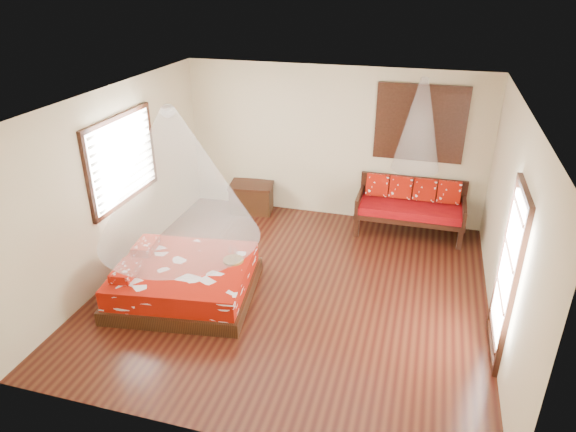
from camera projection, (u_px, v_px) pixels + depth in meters
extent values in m
cube|color=black|center=(293.00, 290.00, 7.57)|extent=(5.50, 5.50, 0.02)
cube|color=silver|center=(294.00, 100.00, 6.35)|extent=(5.50, 5.50, 0.02)
cube|color=beige|center=(115.00, 183.00, 7.64)|extent=(0.02, 5.50, 2.80)
cube|color=beige|center=(511.00, 228.00, 6.29)|extent=(0.02, 5.50, 2.80)
cube|color=beige|center=(333.00, 144.00, 9.36)|extent=(5.50, 0.02, 2.80)
cube|color=beige|center=(213.00, 325.00, 4.57)|extent=(5.50, 0.02, 2.80)
cube|color=black|center=(186.00, 289.00, 7.41)|extent=(2.15, 1.99, 0.20)
cube|color=#9A1104|center=(184.00, 274.00, 7.30)|extent=(2.03, 1.88, 0.30)
cube|color=#9A1104|center=(126.00, 271.00, 6.97)|extent=(0.34, 0.53, 0.13)
cube|color=#9A1104|center=(146.00, 246.00, 7.62)|extent=(0.34, 0.53, 0.13)
cube|color=black|center=(357.00, 225.00, 9.01)|extent=(0.08, 0.08, 0.42)
cube|color=black|center=(460.00, 238.00, 8.59)|extent=(0.08, 0.08, 0.42)
cube|color=black|center=(362.00, 209.00, 9.63)|extent=(0.08, 0.08, 0.42)
cube|color=black|center=(459.00, 220.00, 9.20)|extent=(0.08, 0.08, 0.42)
cube|color=black|center=(409.00, 214.00, 9.03)|extent=(1.86, 0.83, 0.08)
cube|color=maroon|center=(410.00, 208.00, 8.99)|extent=(1.80, 0.77, 0.14)
cube|color=black|center=(413.00, 191.00, 9.23)|extent=(1.86, 0.06, 0.55)
cube|color=black|center=(360.00, 200.00, 9.18)|extent=(0.06, 0.83, 0.30)
cube|color=black|center=(464.00, 212.00, 8.75)|extent=(0.06, 0.83, 0.30)
cube|color=#9A1104|center=(377.00, 185.00, 9.24)|extent=(0.39, 0.20, 0.41)
cube|color=#9A1104|center=(401.00, 188.00, 9.14)|extent=(0.39, 0.20, 0.41)
cube|color=#9A1104|center=(425.00, 190.00, 9.04)|extent=(0.39, 0.20, 0.41)
cube|color=#9A1104|center=(449.00, 193.00, 8.94)|extent=(0.39, 0.20, 0.41)
cube|color=black|center=(252.00, 199.00, 9.95)|extent=(0.85, 0.66, 0.51)
cube|color=black|center=(251.00, 185.00, 9.83)|extent=(0.89, 0.71, 0.05)
cube|color=black|center=(420.00, 123.00, 8.74)|extent=(1.52, 0.06, 1.32)
cube|color=black|center=(420.00, 123.00, 8.73)|extent=(1.35, 0.04, 1.10)
cube|color=black|center=(122.00, 159.00, 7.68)|extent=(0.08, 1.74, 1.34)
cube|color=white|center=(125.00, 160.00, 7.67)|extent=(0.04, 1.54, 1.10)
cube|color=black|center=(507.00, 277.00, 5.93)|extent=(0.08, 1.02, 2.16)
cube|color=white|center=(506.00, 270.00, 5.89)|extent=(0.03, 0.82, 1.70)
cylinder|color=brown|center=(233.00, 260.00, 7.33)|extent=(0.30, 0.30, 0.03)
cone|color=white|center=(174.00, 176.00, 6.65)|extent=(2.19, 2.19, 1.80)
cone|color=white|center=(420.00, 125.00, 8.29)|extent=(0.79, 0.79, 1.50)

